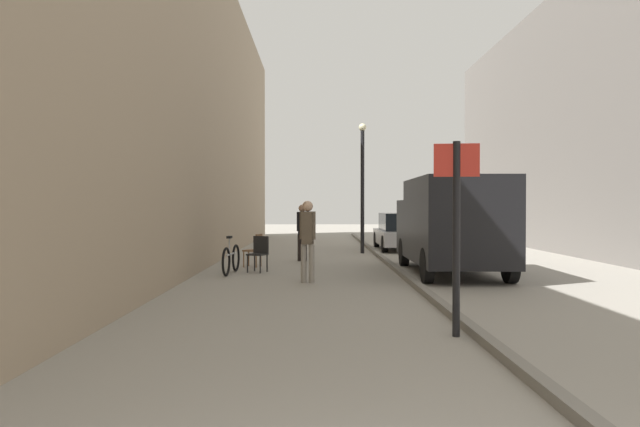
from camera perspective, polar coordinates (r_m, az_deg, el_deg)
name	(u,v)px	position (r m, az deg, el deg)	size (l,w,h in m)	color
ground_plane	(339,278)	(14.01, 1.91, -6.38)	(80.00, 80.00, 0.00)	gray
building_facade_left	(128,76)	(14.94, -18.47, 12.78)	(2.96, 40.00, 9.73)	gray
kerb_strip	(404,275)	(14.15, 8.35, -6.07)	(0.16, 40.00, 0.12)	slate
pedestrian_main_foreground	(308,235)	(13.00, -1.24, -2.19)	(0.36, 0.25, 1.86)	gray
pedestrian_mid_block	(302,228)	(18.07, -1.77, -1.49)	(0.35, 0.24, 1.78)	black
delivery_van	(451,223)	(15.11, 12.85, -0.93)	(2.15, 5.38, 2.43)	black
parked_car	(401,232)	(23.09, 8.03, -1.79)	(1.84, 4.20, 1.45)	#B7B7BC
street_sign_post	(456,221)	(7.85, 13.38, -0.70)	(0.60, 0.10, 2.60)	black
lamp_post	(362,179)	(21.14, 4.23, 3.42)	(0.28, 0.28, 4.76)	black
bicycle_leaning	(231,259)	(14.91, -8.81, -4.48)	(0.22, 1.77, 0.98)	black
cafe_chair_near_window	(259,251)	(15.23, -6.08, -3.74)	(0.58, 0.58, 0.94)	black
cafe_chair_by_doorway	(255,248)	(16.46, -6.44, -3.40)	(0.54, 0.54, 0.94)	brown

